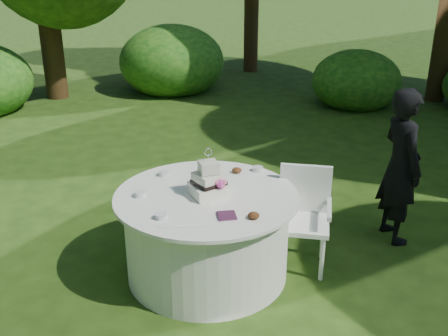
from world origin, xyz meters
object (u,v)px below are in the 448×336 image
Objects in this scene: guest at (401,166)px; cake at (209,182)px; napkins at (227,216)px; table at (207,234)px; chair at (304,211)px.

cake is (-1.89, -0.36, 0.12)m from guest.
napkins reaches higher than table.
table is at bearing 103.85° from napkins.
table is 0.50m from cake.
table is 0.89m from chair.
napkins is 0.43m from cake.
cake reaches higher than table.
chair reaches higher than table.
guest reaches higher than table.
napkins is 1.97m from guest.
guest reaches higher than napkins.
napkins is 0.15× the size of chair.
napkins is at bearing -76.15° from table.
guest is (1.81, 0.78, -0.01)m from napkins.
cake is (-0.08, 0.41, 0.10)m from napkins.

